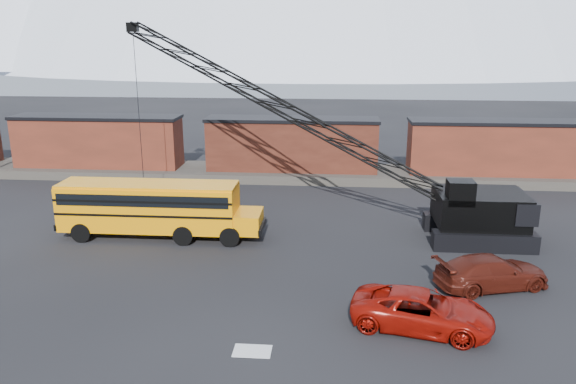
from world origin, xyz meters
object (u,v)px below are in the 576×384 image
at_px(school_bus, 155,207).
at_px(crawler_crane, 282,108).
at_px(red_pickup, 422,311).
at_px(maroon_suv, 492,272).

xyz_separation_m(school_bus, crawler_crane, (6.86, 4.11, 5.16)).
height_order(school_bus, crawler_crane, crawler_crane).
bearing_deg(red_pickup, maroon_suv, -29.36).
bearing_deg(crawler_crane, red_pickup, -63.28).
height_order(red_pickup, crawler_crane, crawler_crane).
xyz_separation_m(school_bus, red_pickup, (13.62, -9.33, -1.03)).
height_order(school_bus, red_pickup, school_bus).
distance_m(school_bus, maroon_suv, 18.16).
relative_size(school_bus, maroon_suv, 2.21).
bearing_deg(crawler_crane, school_bus, -149.11).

